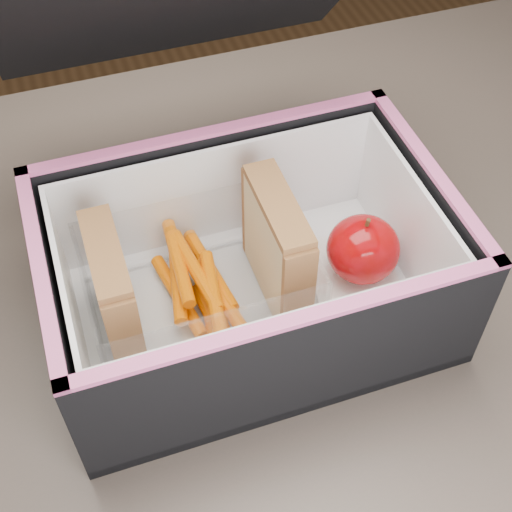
% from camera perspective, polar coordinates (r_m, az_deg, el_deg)
% --- Properties ---
extents(kitchen_table, '(1.20, 0.80, 0.75)m').
position_cam_1_polar(kitchen_table, '(0.72, -0.58, -8.85)').
color(kitchen_table, '#52443D').
rests_on(kitchen_table, ground).
extents(lunch_bag, '(0.33, 0.36, 0.29)m').
position_cam_1_polar(lunch_bag, '(0.59, -0.80, -0.10)').
color(lunch_bag, black).
rests_on(lunch_bag, kitchen_table).
extents(plastic_tub, '(0.18, 0.13, 0.08)m').
position_cam_1_polar(plastic_tub, '(0.60, -4.61, -2.13)').
color(plastic_tub, white).
rests_on(plastic_tub, lunch_bag).
extents(sandwich_left, '(0.03, 0.09, 0.10)m').
position_cam_1_polar(sandwich_left, '(0.58, -11.30, -2.80)').
color(sandwich_left, tan).
rests_on(sandwich_left, plastic_tub).
extents(sandwich_right, '(0.03, 0.10, 0.11)m').
position_cam_1_polar(sandwich_right, '(0.60, 1.69, 0.71)').
color(sandwich_right, tan).
rests_on(sandwich_right, plastic_tub).
extents(carrot_sticks, '(0.06, 0.16, 0.03)m').
position_cam_1_polar(carrot_sticks, '(0.62, -4.31, -2.95)').
color(carrot_sticks, '#D25E00').
rests_on(carrot_sticks, plastic_tub).
extents(paper_napkin, '(0.09, 0.09, 0.01)m').
position_cam_1_polar(paper_napkin, '(0.66, 7.60, -1.04)').
color(paper_napkin, white).
rests_on(paper_napkin, lunch_bag).
extents(red_apple, '(0.07, 0.07, 0.07)m').
position_cam_1_polar(red_apple, '(0.63, 8.56, 0.54)').
color(red_apple, '#8F0500').
rests_on(red_apple, paper_napkin).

